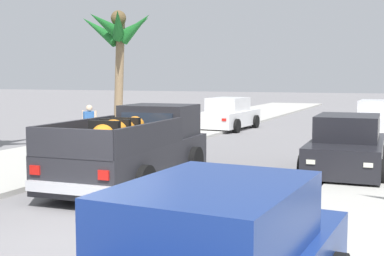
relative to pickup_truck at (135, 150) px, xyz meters
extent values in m
plane|color=slate|center=(1.21, -4.12, -0.81)|extent=(160.00, 160.00, 0.00)
cube|color=#B2AFA8|center=(-4.10, 7.88, -0.75)|extent=(4.65, 60.00, 0.12)
cube|color=silver|center=(-3.17, 7.88, -0.76)|extent=(0.16, 60.00, 0.10)
cube|color=#28282D|center=(0.01, -0.18, -0.21)|extent=(2.15, 5.18, 0.80)
cube|color=#28282D|center=(-0.06, 1.42, 0.59)|extent=(1.79, 1.58, 0.80)
cube|color=#283342|center=(-0.03, 0.66, 0.61)|extent=(1.38, 0.12, 0.44)
cube|color=#283342|center=(-0.10, 2.18, 0.61)|extent=(1.46, 0.13, 0.48)
cube|color=#28282D|center=(-0.86, -1.08, 0.47)|extent=(0.25, 3.30, 0.56)
cube|color=#28282D|center=(0.96, -0.99, 0.47)|extent=(0.25, 3.30, 0.56)
cube|color=#28282D|center=(0.12, -2.68, 0.47)|extent=(1.88, 0.18, 0.56)
cube|color=silver|center=(0.12, -2.77, -0.37)|extent=(1.83, 0.20, 0.20)
cylinder|color=black|center=(-1.04, 1.31, -0.43)|extent=(0.29, 0.77, 0.76)
cylinder|color=black|center=(0.92, 1.40, -0.43)|extent=(0.29, 0.77, 0.76)
cylinder|color=black|center=(-0.91, -1.62, -0.43)|extent=(0.29, 0.77, 0.76)
cylinder|color=black|center=(1.05, -1.53, -0.43)|extent=(0.29, 0.77, 0.76)
cube|color=red|center=(-0.63, -2.78, -0.07)|extent=(0.22, 0.05, 0.18)
cube|color=red|center=(0.87, -2.71, -0.07)|extent=(0.22, 0.05, 0.18)
ellipsoid|color=orange|center=(0.04, -0.93, 0.49)|extent=(0.78, 1.73, 0.60)
sphere|color=orange|center=(0.00, 0.02, 0.57)|extent=(0.44, 0.44, 0.44)
cube|color=black|center=(0.06, -1.39, 0.49)|extent=(0.72, 0.15, 0.61)
cube|color=black|center=(0.04, -0.93, 0.49)|extent=(0.72, 0.15, 0.61)
cube|color=black|center=(0.02, -0.46, 0.49)|extent=(0.72, 0.15, 0.61)
cube|color=silver|center=(-2.21, 13.12, -0.28)|extent=(1.99, 4.29, 0.72)
cube|color=silver|center=(-2.22, 13.02, 0.40)|extent=(1.63, 2.18, 0.64)
cube|color=#283342|center=(-2.16, 13.99, 0.38)|extent=(1.37, 0.15, 0.52)
cube|color=#283342|center=(-2.27, 12.06, 0.38)|extent=(1.34, 0.15, 0.50)
cylinder|color=black|center=(-3.04, 14.47, -0.49)|extent=(0.25, 0.65, 0.64)
cylinder|color=black|center=(-1.24, 14.38, -0.49)|extent=(0.25, 0.65, 0.64)
cylinder|color=black|center=(-3.18, 11.87, -0.49)|extent=(0.25, 0.65, 0.64)
cylinder|color=black|center=(-1.38, 11.78, -0.49)|extent=(0.25, 0.65, 0.64)
cube|color=red|center=(-2.96, 11.05, -0.17)|extent=(0.20, 0.05, 0.12)
cube|color=white|center=(-2.71, 15.27, -0.21)|extent=(0.20, 0.05, 0.10)
cube|color=red|center=(-1.69, 10.98, -0.17)|extent=(0.20, 0.05, 0.12)
cube|color=white|center=(-1.48, 15.20, -0.21)|extent=(0.20, 0.05, 0.10)
cube|color=silver|center=(4.60, 12.77, -0.28)|extent=(1.81, 4.22, 0.72)
cube|color=silver|center=(4.60, 12.87, 0.40)|extent=(1.55, 2.12, 0.64)
cube|color=#283342|center=(4.59, 11.90, 0.38)|extent=(1.37, 0.10, 0.52)
cube|color=#283342|center=(4.61, 13.84, 0.38)|extent=(1.34, 0.10, 0.50)
cylinder|color=black|center=(3.68, 11.48, -0.49)|extent=(0.23, 0.64, 0.64)
cylinder|color=black|center=(3.71, 14.08, -0.49)|extent=(0.23, 0.64, 0.64)
cube|color=red|center=(3.99, 14.88, -0.17)|extent=(0.20, 0.04, 0.12)
cube|color=white|center=(3.96, 10.66, -0.21)|extent=(0.20, 0.04, 0.10)
cube|color=black|center=(4.44, 3.22, -0.28)|extent=(1.91, 4.26, 0.72)
cube|color=black|center=(4.44, 3.32, 0.40)|extent=(1.60, 2.15, 0.64)
cube|color=#283342|center=(4.47, 2.35, 0.38)|extent=(1.37, 0.13, 0.52)
cube|color=#283342|center=(4.40, 4.29, 0.38)|extent=(1.34, 0.13, 0.50)
cylinder|color=black|center=(5.39, 1.96, -0.49)|extent=(0.24, 0.65, 0.64)
cylinder|color=black|center=(3.59, 1.89, -0.49)|extent=(0.24, 0.65, 0.64)
cylinder|color=black|center=(5.29, 4.56, -0.49)|extent=(0.24, 0.65, 0.64)
cylinder|color=black|center=(3.49, 4.49, -0.49)|extent=(0.24, 0.65, 0.64)
cube|color=red|center=(4.99, 5.36, -0.17)|extent=(0.20, 0.05, 0.12)
cube|color=white|center=(5.13, 1.14, -0.21)|extent=(0.20, 0.05, 0.10)
cube|color=red|center=(3.73, 5.31, -0.17)|extent=(0.20, 0.05, 0.12)
cube|color=white|center=(3.90, 1.09, -0.21)|extent=(0.20, 0.05, 0.10)
cube|color=navy|center=(4.34, -6.23, 0.40)|extent=(1.63, 2.18, 0.64)
cube|color=#283342|center=(4.28, -7.20, 0.38)|extent=(1.37, 0.15, 0.52)
cube|color=#283342|center=(4.39, -5.27, 0.38)|extent=(1.34, 0.15, 0.50)
cube|color=red|center=(5.08, -4.26, -0.17)|extent=(0.20, 0.05, 0.12)
cube|color=red|center=(3.81, -4.19, -0.17)|extent=(0.20, 0.05, 0.12)
cylinder|color=#846B4C|center=(-6.13, 9.55, 1.74)|extent=(0.38, 0.77, 5.11)
cone|color=#196023|center=(-5.31, 9.62, 3.87)|extent=(1.68, 0.69, 1.48)
cone|color=#196023|center=(-5.68, 10.21, 3.94)|extent=(1.40, 1.68, 1.36)
cone|color=#196023|center=(-6.62, 10.18, 3.92)|extent=(1.43, 1.62, 1.39)
cone|color=#196023|center=(-7.19, 9.60, 3.83)|extent=(2.11, 0.66, 1.58)
cone|color=#196023|center=(-6.51, 8.94, 4.03)|extent=(1.28, 1.59, 1.20)
cone|color=#196023|center=(-5.63, 8.68, 3.94)|extent=(1.50, 2.06, 1.39)
sphere|color=brown|center=(-6.13, 9.55, 4.29)|extent=(0.68, 0.68, 0.68)
cylinder|color=gray|center=(-4.10, 4.03, -0.40)|extent=(0.14, 0.14, 0.82)
cylinder|color=gray|center=(-3.90, 4.03, -0.40)|extent=(0.14, 0.14, 0.82)
cube|color=#3366B2|center=(-4.00, 4.03, 0.28)|extent=(0.41, 0.43, 0.55)
sphere|color=beige|center=(-4.00, 4.03, 0.67)|extent=(0.22, 0.22, 0.22)
cylinder|color=beige|center=(-4.24, 4.03, 0.31)|extent=(0.09, 0.09, 0.55)
cylinder|color=beige|center=(-3.76, 4.03, 0.31)|extent=(0.09, 0.09, 0.55)
camera|label=1|loc=(6.01, -10.68, 1.69)|focal=48.99mm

